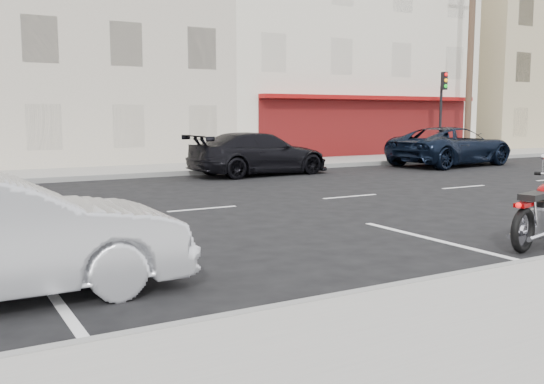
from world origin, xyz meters
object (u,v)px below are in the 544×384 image
(car_far, at_px, (259,154))
(utility_pole, at_px, (470,57))
(traffic_light, at_px, (442,103))
(fire_hydrant, at_px, (414,148))
(suv_far, at_px, (451,146))

(car_far, bearing_deg, utility_pole, -82.11)
(traffic_light, bearing_deg, car_far, -167.51)
(utility_pole, relative_size, fire_hydrant, 12.50)
(utility_pole, bearing_deg, suv_far, -143.77)
(suv_far, distance_m, car_far, 8.47)
(traffic_light, height_order, car_far, traffic_light)
(fire_hydrant, relative_size, suv_far, 0.13)
(traffic_light, xyz_separation_m, fire_hydrant, (-1.50, 0.17, -2.03))
(utility_pole, relative_size, car_far, 1.81)
(suv_far, height_order, car_far, suv_far)
(suv_far, bearing_deg, car_far, 79.28)
(fire_hydrant, height_order, suv_far, suv_far)
(traffic_light, bearing_deg, suv_far, -129.04)
(utility_pole, distance_m, car_far, 13.72)
(traffic_light, height_order, fire_hydrant, traffic_light)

